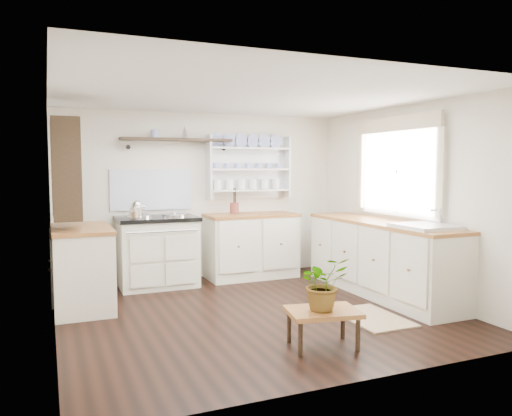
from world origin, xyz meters
The scene contains 19 objects.
floor centered at (0.00, 0.00, 0.00)m, with size 4.00×3.80×0.01m, color black.
wall_back centered at (0.00, 1.90, 1.15)m, with size 4.00×0.02×2.30m, color #EDE4CD.
wall_right centered at (2.00, 0.00, 1.15)m, with size 0.02×3.80×2.30m, color #EDE4CD.
wall_left centered at (-2.00, 0.00, 1.15)m, with size 0.02×3.80×2.30m, color #EDE4CD.
ceiling centered at (0.00, 0.00, 2.30)m, with size 4.00×3.80×0.01m, color white.
window centered at (1.95, 0.15, 1.56)m, with size 0.08×1.55×1.22m.
aga_cooker centered at (-0.73, 1.57, 0.46)m, with size 1.02×0.71×0.94m.
back_cabinets centered at (0.60, 1.60, 0.46)m, with size 1.27×0.63×0.90m.
right_cabinets centered at (1.70, 0.10, 0.46)m, with size 0.62×2.43×0.90m.
belfast_sink centered at (1.70, -0.65, 0.80)m, with size 0.55×0.60×0.45m.
left_cabinets centered at (-1.70, 0.90, 0.46)m, with size 0.62×1.13×0.90m.
plate_rack centered at (0.65, 1.86, 1.56)m, with size 1.20×0.22×0.90m.
high_shelf centered at (-0.40, 1.78, 1.91)m, with size 1.50×0.29×0.16m.
left_shelving centered at (-1.84, 0.90, 1.55)m, with size 0.28×0.80×1.05m, color black.
kettle centered at (-1.01, 1.45, 1.03)m, with size 0.17×0.17×0.21m, color silver, non-canonical shape.
utensil_crock centered at (0.38, 1.68, 0.98)m, with size 0.12×0.12×0.14m, color brown.
center_table centered at (0.13, -1.19, 0.28)m, with size 0.68×0.54×0.33m.
potted_plant centered at (0.13, -1.19, 0.56)m, with size 0.42×0.36×0.46m, color #3F7233.
floor_rug centered at (1.02, -0.67, 0.01)m, with size 0.55×0.85×0.02m, color #9A7359.
Camera 1 is at (-2.03, -4.84, 1.56)m, focal length 35.00 mm.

